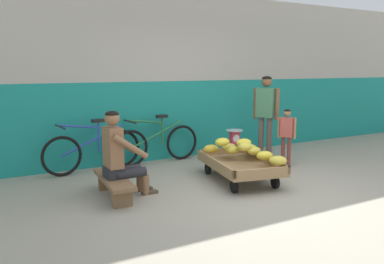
{
  "coord_description": "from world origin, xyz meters",
  "views": [
    {
      "loc": [
        -3.31,
        -3.82,
        1.68
      ],
      "look_at": [
        -0.54,
        1.17,
        0.75
      ],
      "focal_mm": 37.11,
      "sensor_mm": 36.0,
      "label": 1
    }
  ],
  "objects": [
    {
      "name": "customer_adult",
      "position": [
        1.27,
        1.71,
        0.95
      ],
      "size": [
        0.33,
        0.44,
        1.53
      ],
      "color": "brown",
      "rests_on": "ground"
    },
    {
      "name": "shopping_bag",
      "position": [
        0.66,
        1.33,
        0.12
      ],
      "size": [
        0.18,
        0.12,
        0.24
      ],
      "primitive_type": "cube",
      "color": "silver",
      "rests_on": "ground"
    },
    {
      "name": "banana_pile",
      "position": [
        0.22,
        0.95,
        0.46
      ],
      "size": [
        0.85,
        1.38,
        0.27
      ],
      "color": "yellow",
      "rests_on": "banana_cart"
    },
    {
      "name": "bicycle_near_left",
      "position": [
        -1.66,
        2.46,
        0.35
      ],
      "size": [
        1.66,
        0.48,
        0.86
      ],
      "color": "black",
      "rests_on": "ground"
    },
    {
      "name": "weighing_scale",
      "position": [
        0.7,
        1.85,
        0.45
      ],
      "size": [
        0.3,
        0.3,
        0.29
      ],
      "color": "#28282D",
      "rests_on": "plastic_crate"
    },
    {
      "name": "ground_plane",
      "position": [
        0.0,
        0.0,
        0.0
      ],
      "size": [
        80.0,
        80.0,
        0.0
      ],
      "primitive_type": "plane",
      "color": "gray"
    },
    {
      "name": "back_wall",
      "position": [
        0.0,
        2.86,
        1.51
      ],
      "size": [
        16.0,
        0.3,
        3.02
      ],
      "color": "#19847A",
      "rests_on": "ground"
    },
    {
      "name": "low_bench",
      "position": [
        -1.78,
        1.02,
        0.2
      ],
      "size": [
        0.37,
        1.12,
        0.27
      ],
      "color": "brown",
      "rests_on": "ground"
    },
    {
      "name": "vendor_seated",
      "position": [
        -1.69,
        1.02,
        0.57
      ],
      "size": [
        0.69,
        0.49,
        1.14
      ],
      "color": "brown",
      "rests_on": "ground"
    },
    {
      "name": "bicycle_far_left",
      "position": [
        -0.51,
        2.49,
        0.35
      ],
      "size": [
        1.66,
        0.48,
        0.86
      ],
      "color": "black",
      "rests_on": "ground"
    },
    {
      "name": "plastic_crate",
      "position": [
        0.7,
        1.85,
        0.15
      ],
      "size": [
        0.36,
        0.28,
        0.3
      ],
      "color": "red",
      "rests_on": "ground"
    },
    {
      "name": "banana_cart",
      "position": [
        0.1,
        0.87,
        0.24
      ],
      "size": [
        1.1,
        1.57,
        0.36
      ],
      "color": "#99754C",
      "rests_on": "ground"
    },
    {
      "name": "customer_child",
      "position": [
        1.33,
        1.22,
        0.61
      ],
      "size": [
        0.23,
        0.26,
        0.98
      ],
      "color": "brown",
      "rests_on": "ground"
    }
  ]
}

